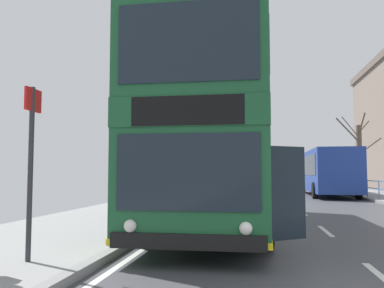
# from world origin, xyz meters

# --- Properties ---
(double_decker_bus_main) EXTENTS (3.24, 10.93, 4.46)m
(double_decker_bus_main) POSITION_xyz_m (-2.75, 7.92, 2.33)
(double_decker_bus_main) COLOR #19512D
(double_decker_bus_main) RESTS_ON ground
(background_bus_far_lane) EXTENTS (2.83, 10.57, 2.92)m
(background_bus_far_lane) POSITION_xyz_m (2.94, 24.49, 1.61)
(background_bus_far_lane) COLOR navy
(background_bus_far_lane) RESTS_ON ground
(bus_stop_sign_near) EXTENTS (0.08, 0.44, 2.69)m
(bus_stop_sign_near) POSITION_xyz_m (-5.21, 2.28, 1.79)
(bus_stop_sign_near) COLOR #2D2D33
(bus_stop_sign_near) RESTS_ON ground
(bare_tree_far_00) EXTENTS (3.19, 2.65, 5.60)m
(bare_tree_far_00) POSITION_xyz_m (5.72, 27.25, 2.79)
(bare_tree_far_00) COLOR brown
(bare_tree_far_00) RESTS_ON ground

